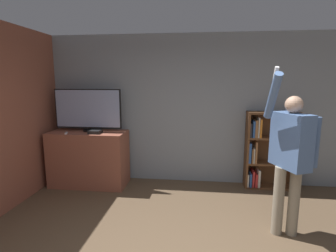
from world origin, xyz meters
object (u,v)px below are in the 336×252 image
at_px(television, 88,109).
at_px(person, 290,152).
at_px(game_console, 95,132).
at_px(bookshelf, 266,151).

bearing_deg(television, person, -23.12).
height_order(television, game_console, television).
bearing_deg(person, game_console, -134.52).
relative_size(television, game_console, 5.95).
xyz_separation_m(game_console, person, (2.84, -1.12, 0.04)).
bearing_deg(bookshelf, television, -176.58).
bearing_deg(television, bookshelf, 3.42).
height_order(television, person, person).
bearing_deg(television, game_console, -43.41).
xyz_separation_m(television, game_console, (0.19, -0.18, -0.36)).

